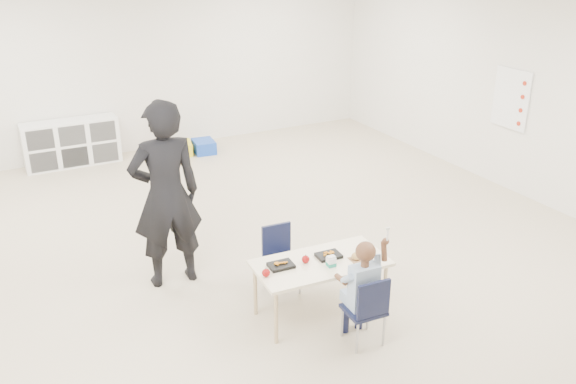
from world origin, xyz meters
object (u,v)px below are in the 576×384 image
table (320,288)px  adult (166,195)px  chair_near (364,308)px  cubby_shelf (72,143)px  child (365,289)px

table → adult: (-1.03, 1.22, 0.67)m
table → chair_near: 0.55m
chair_near → cubby_shelf: (-1.43, 5.78, 0.02)m
child → chair_near: bearing=3.3°
cubby_shelf → table: bearing=-76.0°
table → child: size_ratio=1.19×
cubby_shelf → adult: bearing=-86.0°
child → cubby_shelf: (-1.43, 5.78, -0.17)m
table → cubby_shelf: bearing=107.3°
chair_near → child: (-0.00, 0.00, 0.19)m
chair_near → table: bearing=106.0°
chair_near → adult: bearing=126.6°
table → adult: adult is taller
cubby_shelf → child: bearing=-76.1°
child → adult: 2.13m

